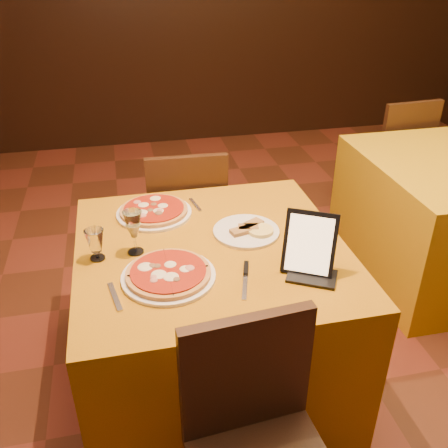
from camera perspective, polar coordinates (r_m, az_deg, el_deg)
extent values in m
cube|color=#5E2D19|center=(2.49, 8.30, -18.83)|extent=(6.00, 7.00, 0.01)
cube|color=#AB6F0A|center=(2.28, -1.36, -10.53)|extent=(1.10, 1.10, 0.75)
cylinder|color=white|center=(1.88, -6.35, -5.98)|extent=(0.35, 0.35, 0.01)
cylinder|color=#AD4C23|center=(1.87, -6.38, -5.58)|extent=(0.32, 0.32, 0.02)
cylinder|color=white|center=(2.31, -7.99, 1.24)|extent=(0.34, 0.34, 0.01)
cylinder|color=#AD4C23|center=(2.30, -8.02, 1.59)|extent=(0.31, 0.31, 0.02)
cylinder|color=white|center=(2.15, 2.55, -0.84)|extent=(0.29, 0.29, 0.01)
cylinder|color=olive|center=(2.14, 2.56, -0.45)|extent=(0.18, 0.18, 0.02)
cube|color=black|center=(1.87, 9.76, -2.21)|extent=(0.22, 0.18, 0.23)
cube|color=silver|center=(1.84, 2.43, -6.73)|extent=(0.07, 0.20, 0.01)
cube|color=silver|center=(1.82, -12.36, -8.10)|extent=(0.05, 0.17, 0.01)
cube|color=silver|center=(2.37, -3.30, 2.21)|extent=(0.04, 0.14, 0.01)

